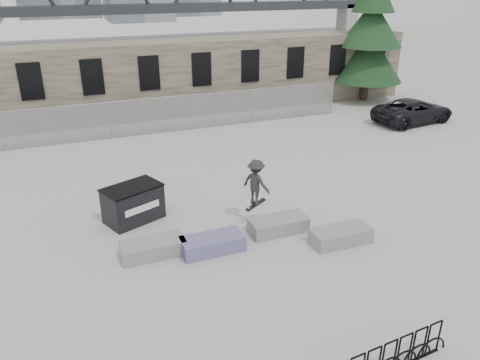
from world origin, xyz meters
name	(u,v)px	position (x,y,z in m)	size (l,w,h in m)	color
ground	(246,240)	(0.00, 0.00, 0.00)	(120.00, 120.00, 0.00)	#ACACA7
stone_wall	(146,80)	(0.00, 16.24, 2.26)	(36.00, 2.58, 4.50)	brown
chainlink_fence	(161,115)	(0.00, 12.50, 1.04)	(22.06, 0.06, 2.02)	gray
planter_far_left	(153,247)	(-3.07, 0.22, 0.27)	(2.00, 0.90, 0.51)	gray
planter_center_left	(212,243)	(-1.25, -0.22, 0.27)	(2.00, 0.90, 0.51)	navy
planter_center_right	(278,224)	(1.24, 0.11, 0.27)	(2.00, 0.90, 0.51)	gray
planter_offset	(341,235)	(2.86, -1.28, 0.27)	(2.00, 0.90, 0.51)	gray
dumpster	(133,203)	(-3.22, 2.78, 0.66)	(2.31, 1.89, 1.32)	black
bike_rack	(389,358)	(0.74, -6.46, 0.44)	(3.58, 0.37, 0.90)	black
spruce_tree	(371,30)	(15.06, 14.73, 4.78)	(4.81, 4.81, 11.50)	#38281E
truss_bridge	(162,7)	(10.00, 55.00, 4.13)	(70.00, 3.00, 9.80)	#2D3033
suv	(413,111)	(14.50, 9.02, 0.71)	(2.36, 5.13, 1.42)	black
skateboarder	(256,183)	(0.76, 0.96, 1.58)	(1.06, 1.23, 1.84)	#28282A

